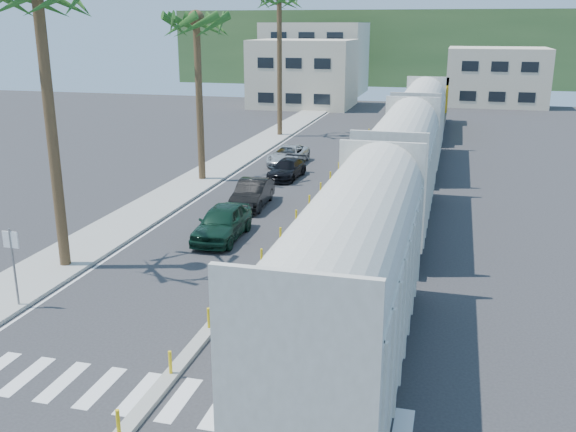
% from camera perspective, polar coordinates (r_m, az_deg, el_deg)
% --- Properties ---
extents(ground, '(140.00, 140.00, 0.00)m').
position_cam_1_polar(ground, '(20.20, -9.14, -12.59)').
color(ground, '#28282B').
rests_on(ground, ground).
extents(sidewalk, '(3.00, 90.00, 0.15)m').
position_cam_1_polar(sidewalk, '(45.07, -6.42, 4.12)').
color(sidewalk, gray).
rests_on(sidewalk, ground).
extents(rails, '(1.56, 100.00, 0.06)m').
position_cam_1_polar(rails, '(45.16, 11.25, 3.87)').
color(rails, black).
rests_on(rails, ground).
extents(median, '(0.45, 60.00, 0.85)m').
position_cam_1_polar(median, '(38.00, 2.90, 1.85)').
color(median, gray).
rests_on(median, ground).
extents(crosswalk, '(14.00, 2.20, 0.01)m').
position_cam_1_polar(crosswalk, '(18.65, -11.67, -15.41)').
color(crosswalk, silver).
rests_on(crosswalk, ground).
extents(lane_markings, '(9.42, 90.00, 0.01)m').
position_cam_1_polar(lane_markings, '(43.25, 1.48, 3.59)').
color(lane_markings, silver).
rests_on(lane_markings, ground).
extents(freight_train, '(3.00, 60.94, 5.85)m').
position_cam_1_polar(freight_train, '(37.52, 10.75, 5.80)').
color(freight_train, '#B5B3A6').
rests_on(freight_train, ground).
extents(palm_trees, '(3.50, 37.20, 13.75)m').
position_cam_1_polar(palm_trees, '(41.73, -7.56, 17.93)').
color(palm_trees, brown).
rests_on(palm_trees, ground).
extents(street_sign, '(0.60, 0.08, 3.00)m').
position_cam_1_polar(street_sign, '(24.55, -23.28, -3.34)').
color(street_sign, slate).
rests_on(street_sign, ground).
extents(buildings, '(38.00, 27.00, 10.00)m').
position_cam_1_polar(buildings, '(88.93, 5.83, 13.11)').
color(buildings, beige).
rests_on(buildings, ground).
extents(hillside, '(80.00, 20.00, 12.00)m').
position_cam_1_polar(hillside, '(116.32, 11.35, 14.51)').
color(hillside, '#385628').
rests_on(hillside, ground).
extents(car_lead, '(2.15, 4.87, 1.63)m').
position_cam_1_polar(car_lead, '(30.48, -5.86, -0.56)').
color(car_lead, black).
rests_on(car_lead, ground).
extents(car_second, '(2.11, 4.72, 1.49)m').
position_cam_1_polar(car_second, '(35.83, -3.18, 2.02)').
color(car_second, black).
rests_on(car_second, ground).
extents(car_third, '(2.25, 4.49, 1.24)m').
position_cam_1_polar(car_third, '(42.45, -0.08, 4.20)').
color(car_third, black).
rests_on(car_third, ground).
extents(car_rear, '(2.42, 4.99, 1.37)m').
position_cam_1_polar(car_rear, '(46.69, 0.01, 5.43)').
color(car_rear, '#B6B9BB').
rests_on(car_rear, ground).
extents(cyclist, '(1.40, 2.34, 2.48)m').
position_cam_1_polar(cyclist, '(19.37, -2.42, -11.08)').
color(cyclist, '#9EA0A5').
rests_on(cyclist, ground).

